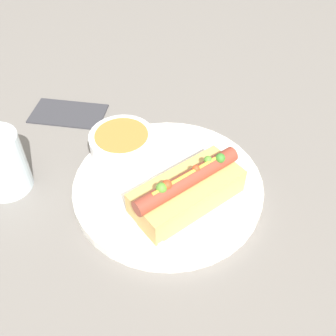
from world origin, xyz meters
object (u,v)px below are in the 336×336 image
(hot_dog, at_px, (187,190))
(spoon, at_px, (115,198))
(soup_bowl, at_px, (123,145))
(drinking_glass, at_px, (0,163))

(hot_dog, xyz_separation_m, spoon, (-0.10, 0.04, -0.02))
(soup_bowl, bearing_deg, hot_dog, -66.18)
(soup_bowl, relative_size, spoon, 0.64)
(soup_bowl, xyz_separation_m, drinking_glass, (-0.18, 0.03, 0.00))
(hot_dog, xyz_separation_m, soup_bowl, (-0.05, 0.12, 0.00))
(hot_dog, bearing_deg, spoon, 141.32)
(spoon, height_order, drinking_glass, drinking_glass)
(hot_dog, relative_size, spoon, 1.11)
(soup_bowl, bearing_deg, spoon, -117.70)
(spoon, bearing_deg, soup_bowl, -45.85)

